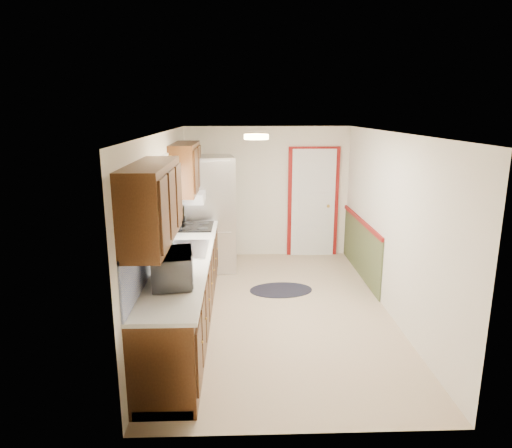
{
  "coord_description": "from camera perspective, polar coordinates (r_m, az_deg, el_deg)",
  "views": [
    {
      "loc": [
        -0.5,
        -5.81,
        2.67
      ],
      "look_at": [
        -0.29,
        0.28,
        1.15
      ],
      "focal_mm": 32.0,
      "sensor_mm": 36.0,
      "label": 1
    }
  ],
  "objects": [
    {
      "name": "microwave",
      "position": [
        4.74,
        -10.42,
        -5.01
      ],
      "size": [
        0.41,
        0.64,
        0.41
      ],
      "primitive_type": "imported",
      "rotation": [
        0.0,
        0.0,
        1.72
      ],
      "color": "white",
      "rests_on": "kitchen_run"
    },
    {
      "name": "kitchen_run",
      "position": [
        5.87,
        -9.12,
        -4.65
      ],
      "size": [
        0.63,
        4.0,
        2.2
      ],
      "color": "#3C1F0D",
      "rests_on": "ground"
    },
    {
      "name": "room_shell",
      "position": [
        6.01,
        2.83,
        -0.16
      ],
      "size": [
        3.2,
        5.2,
        2.52
      ],
      "color": "tan",
      "rests_on": "ground"
    },
    {
      "name": "rug",
      "position": [
        7.05,
        3.14,
        -8.24
      ],
      "size": [
        1.0,
        0.68,
        0.01
      ],
      "primitive_type": "ellipsoid",
      "rotation": [
        0.0,
        0.0,
        0.07
      ],
      "color": "black",
      "rests_on": "ground"
    },
    {
      "name": "back_wall_trim",
      "position": [
        8.35,
        8.35,
        1.53
      ],
      "size": [
        1.12,
        2.3,
        2.08
      ],
      "color": "maroon",
      "rests_on": "ground"
    },
    {
      "name": "cooktop",
      "position": [
        7.01,
        -7.59,
        -0.32
      ],
      "size": [
        0.53,
        0.63,
        0.02
      ],
      "primitive_type": "cube",
      "color": "black",
      "rests_on": "kitchen_run"
    },
    {
      "name": "refrigerator",
      "position": [
        7.77,
        -5.79,
        1.29
      ],
      "size": [
        0.9,
        0.85,
        1.94
      ],
      "rotation": [
        0.0,
        0.0,
        0.12
      ],
      "color": "#B7B7BC",
      "rests_on": "ground"
    },
    {
      "name": "ceiling_fixture",
      "position": [
        5.62,
        0.04,
        10.85
      ],
      "size": [
        0.3,
        0.3,
        0.06
      ],
      "primitive_type": "cylinder",
      "color": "#FFD88C",
      "rests_on": "room_shell"
    }
  ]
}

